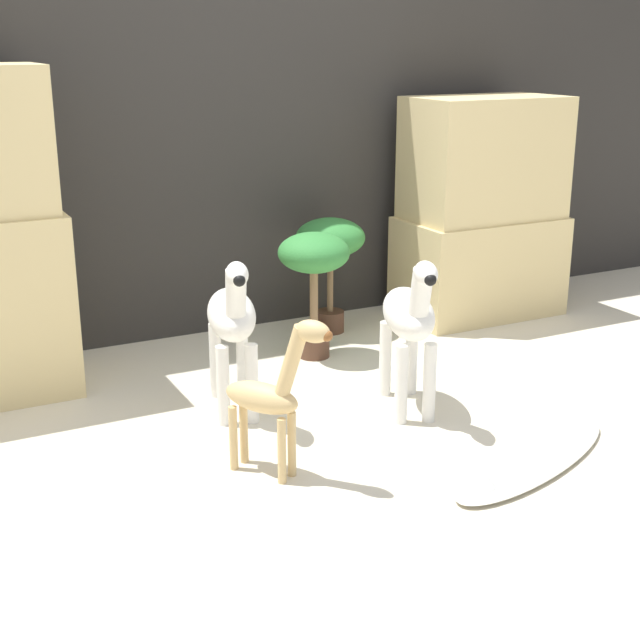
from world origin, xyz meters
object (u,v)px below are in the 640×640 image
at_px(giraffe_figurine, 272,392).
at_px(potted_palm_front, 330,245).
at_px(zebra_right, 410,319).
at_px(potted_palm_back, 314,264).
at_px(surfboard, 531,458).
at_px(zebra_left, 232,320).

xyz_separation_m(giraffe_figurine, potted_palm_front, (0.93, 1.34, 0.15)).
distance_m(zebra_right, potted_palm_back, 0.76).
bearing_deg(potted_palm_back, surfboard, -82.06).
bearing_deg(potted_palm_front, giraffe_figurine, -124.68).
relative_size(potted_palm_front, potted_palm_back, 0.99).
height_order(potted_palm_back, surfboard, potted_palm_back).
bearing_deg(potted_palm_front, surfboard, -91.91).
bearing_deg(giraffe_figurine, zebra_left, 81.24).
distance_m(zebra_left, potted_palm_back, 0.74).
bearing_deg(zebra_left, surfboard, -49.98).
bearing_deg(giraffe_figurine, surfboard, -21.26).
relative_size(zebra_left, potted_palm_front, 1.14).
xyz_separation_m(zebra_right, giraffe_figurine, (-0.73, -0.28, -0.08)).
height_order(zebra_right, potted_palm_back, zebra_right).
relative_size(zebra_right, potted_palm_back, 1.13).
distance_m(giraffe_figurine, potted_palm_front, 1.63).
relative_size(zebra_right, surfboard, 0.71).
height_order(zebra_left, potted_palm_front, zebra_left).
xyz_separation_m(potted_palm_back, surfboard, (0.19, -1.37, -0.44)).
relative_size(giraffe_figurine, potted_palm_front, 1.00).
distance_m(potted_palm_front, potted_palm_back, 0.39).
bearing_deg(zebra_left, potted_palm_back, 37.02).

